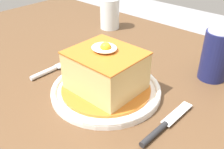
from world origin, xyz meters
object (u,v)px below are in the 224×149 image
object	(u,v)px
drinking_glass	(110,16)
fork	(50,70)
knife	(161,127)
soda_can	(216,56)
main_plate	(106,90)

from	to	relation	value
drinking_glass	fork	bearing A→B (deg)	-73.55
fork	drinking_glass	xyz separation A→B (m)	(-0.10, 0.34, 0.04)
drinking_glass	knife	bearing A→B (deg)	-37.13
fork	soda_can	distance (m)	0.41
fork	drinking_glass	bearing A→B (deg)	106.45
fork	soda_can	size ratio (longest dim) A/B	1.14
drinking_glass	main_plate	bearing A→B (deg)	-48.66
fork	drinking_glass	distance (m)	0.35
main_plate	soda_can	size ratio (longest dim) A/B	2.00
fork	soda_can	xyz separation A→B (m)	(0.32, 0.25, 0.06)
soda_can	drinking_glass	world-z (taller)	soda_can
main_plate	knife	size ratio (longest dim) A/B	1.50
main_plate	drinking_glass	xyz separation A→B (m)	(-0.27, 0.31, 0.04)
main_plate	drinking_glass	distance (m)	0.41
fork	soda_can	bearing A→B (deg)	38.11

